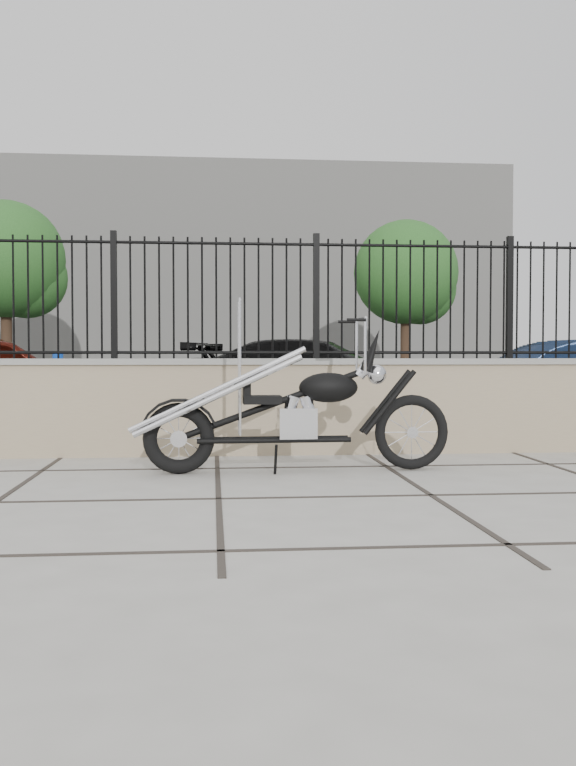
% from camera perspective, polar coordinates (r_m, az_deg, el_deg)
% --- Properties ---
extents(ground_plane, '(90.00, 90.00, 0.00)m').
position_cam_1_polar(ground_plane, '(5.67, -4.90, -8.14)').
color(ground_plane, '#99968E').
rests_on(ground_plane, ground).
extents(parking_lot, '(30.00, 30.00, 0.00)m').
position_cam_1_polar(parking_lot, '(18.11, -5.20, -1.17)').
color(parking_lot, black).
rests_on(parking_lot, ground).
extents(retaining_wall, '(14.00, 0.36, 0.96)m').
position_cam_1_polar(retaining_wall, '(8.10, -5.05, -1.67)').
color(retaining_wall, gray).
rests_on(retaining_wall, ground_plane).
extents(iron_fence, '(14.00, 0.08, 1.20)m').
position_cam_1_polar(iron_fence, '(8.10, -5.07, 5.98)').
color(iron_fence, black).
rests_on(iron_fence, retaining_wall).
extents(background_building, '(22.00, 6.00, 8.00)m').
position_cam_1_polar(background_building, '(32.22, -5.28, 7.34)').
color(background_building, beige).
rests_on(background_building, ground_plane).
extents(chopper_motorcycle, '(2.50, 0.50, 1.50)m').
position_cam_1_polar(chopper_motorcycle, '(6.85, 0.23, -0.09)').
color(chopper_motorcycle, black).
rests_on(chopper_motorcycle, ground_plane).
extents(car_black, '(4.66, 2.99, 1.26)m').
position_cam_1_polar(car_black, '(13.47, 2.13, 0.43)').
color(car_black, black).
rests_on(car_black, parking_lot).
extents(bollard_a, '(0.13, 0.13, 1.03)m').
position_cam_1_polar(bollard_a, '(9.99, -15.86, -0.86)').
color(bollard_a, '#0D1BC5').
rests_on(bollard_a, ground_plane).
extents(bollard_b, '(0.11, 0.11, 0.87)m').
position_cam_1_polar(bollard_b, '(10.35, 13.20, -1.17)').
color(bollard_b, blue).
rests_on(bollard_b, ground_plane).
extents(tree_left, '(3.09, 3.09, 5.22)m').
position_cam_1_polar(tree_left, '(22.86, -19.25, 8.56)').
color(tree_left, '#382619').
rests_on(tree_left, ground_plane).
extents(tree_right, '(2.90, 2.90, 4.89)m').
position_cam_1_polar(tree_right, '(23.02, 8.28, 8.04)').
color(tree_right, '#382619').
rests_on(tree_right, ground_plane).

